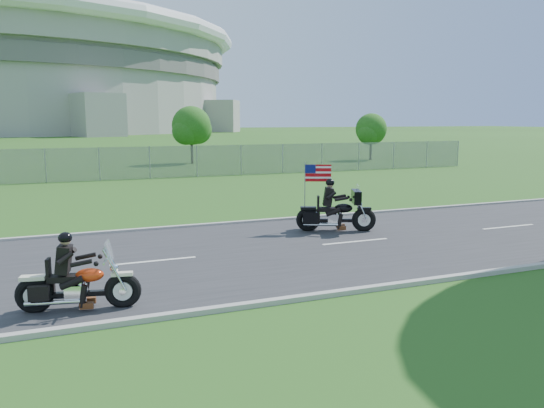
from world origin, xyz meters
name	(u,v)px	position (x,y,z in m)	size (l,w,h in m)	color
ground	(228,255)	(0.00, 0.00, 0.00)	(420.00, 420.00, 0.00)	#274B17
road	(228,255)	(0.00, 0.00, 0.02)	(120.00, 8.00, 0.04)	#28282B
curb_north	(193,226)	(0.00, 4.05, 0.05)	(120.00, 0.18, 0.12)	#9E9B93
curb_south	(286,300)	(0.00, -4.05, 0.05)	(120.00, 0.18, 0.12)	#9E9B93
fence	(45,166)	(-5.00, 20.00, 1.00)	(60.00, 0.03, 2.00)	gray
stadium	(1,79)	(-20.00, 170.00, 15.58)	(140.40, 140.40, 29.20)	#A3A099
tree_fence_near	(192,128)	(6.04, 30.04, 2.97)	(3.52, 3.28, 4.75)	#382316
tree_fence_far	(371,131)	(22.04, 28.03, 2.64)	(3.08, 2.87, 4.20)	#382316
motorcycle_lead	(77,286)	(-3.94, -3.01, 0.50)	(2.34, 0.87, 1.58)	black
motorcycle_follow	(336,214)	(4.21, 1.63, 0.60)	(2.50, 1.37, 2.20)	black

